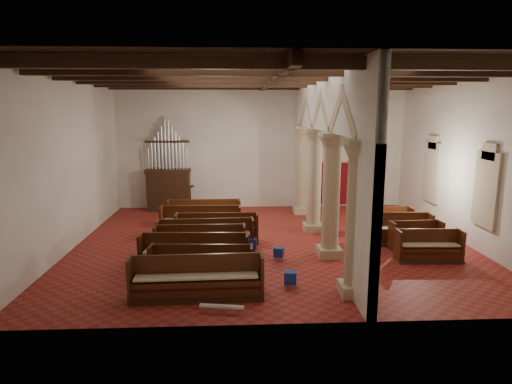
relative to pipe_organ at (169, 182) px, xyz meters
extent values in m
plane|color=maroon|center=(4.50, -5.50, -1.37)|extent=(14.00, 14.00, 0.00)
plane|color=black|center=(4.50, -5.50, 4.63)|extent=(14.00, 14.00, 0.00)
cube|color=white|center=(4.50, 0.50, 1.63)|extent=(14.00, 0.02, 6.00)
cube|color=white|center=(4.50, -11.50, 1.63)|extent=(14.00, 0.02, 6.00)
cube|color=white|center=(-2.50, -5.50, 1.63)|extent=(0.02, 12.00, 6.00)
cube|color=white|center=(11.50, -5.50, 1.63)|extent=(0.02, 12.00, 6.00)
cube|color=tan|center=(6.30, -10.00, -1.22)|extent=(0.75, 0.75, 0.30)
cylinder|color=tan|center=(6.30, -10.00, 0.58)|extent=(0.56, 0.56, 3.30)
cube|color=tan|center=(6.30, -7.00, -1.22)|extent=(0.75, 0.75, 0.30)
cylinder|color=tan|center=(6.30, -7.00, 0.58)|extent=(0.56, 0.56, 3.30)
cube|color=tan|center=(6.30, -4.00, -1.22)|extent=(0.75, 0.75, 0.30)
cylinder|color=tan|center=(6.30, -4.00, 0.58)|extent=(0.56, 0.56, 3.30)
cube|color=tan|center=(6.30, -1.00, -1.22)|extent=(0.75, 0.75, 0.30)
cylinder|color=tan|center=(6.30, -1.00, 0.58)|extent=(0.56, 0.56, 3.30)
cube|color=white|center=(6.30, -5.50, 3.66)|extent=(0.25, 11.90, 1.93)
cube|color=#317058|center=(11.48, -7.00, 0.83)|extent=(0.03, 1.00, 2.20)
cube|color=#317058|center=(11.48, -3.00, 0.83)|extent=(0.03, 1.00, 2.20)
cube|color=#317058|center=(9.50, 0.48, 0.83)|extent=(1.00, 0.03, 2.20)
cube|color=black|center=(0.00, 0.00, -0.47)|extent=(2.00, 0.80, 1.80)
cube|color=black|center=(0.00, 0.00, 0.53)|extent=(2.10, 0.85, 0.20)
cube|color=#31200F|center=(0.92, 0.00, -1.32)|extent=(0.56, 0.56, 0.10)
cube|color=#31200F|center=(0.92, 0.00, -0.82)|extent=(0.28, 0.28, 1.10)
cube|color=#31200F|center=(0.92, -0.08, -0.22)|extent=(0.60, 0.53, 0.19)
cube|color=maroon|center=(8.00, 0.42, -0.22)|extent=(1.60, 0.06, 2.10)
cylinder|color=gold|center=(8.00, 0.40, 0.88)|extent=(1.80, 0.04, 0.04)
cone|color=black|center=(9.89, -0.31, -1.31)|extent=(0.35, 0.35, 0.12)
cylinder|color=gold|center=(9.89, -0.31, -0.19)|extent=(0.04, 0.04, 2.36)
cylinder|color=gold|center=(9.89, -0.31, 0.89)|extent=(0.20, 0.67, 0.03)
cube|color=navy|center=(9.89, -0.33, 0.40)|extent=(0.53, 0.15, 0.84)
cube|color=#153A95|center=(4.69, -9.44, -1.10)|extent=(0.37, 0.32, 0.34)
cube|color=#181698|center=(4.59, -7.28, -1.12)|extent=(0.37, 0.33, 0.31)
cube|color=navy|center=(3.74, -6.38, -1.10)|extent=(0.38, 0.32, 0.35)
cylinder|color=white|center=(2.86, -10.89, -1.21)|extent=(1.07, 0.28, 0.11)
cylinder|color=white|center=(2.26, -9.43, -1.21)|extent=(0.91, 0.43, 0.09)
cube|color=black|center=(2.20, -10.04, -1.32)|extent=(3.42, 0.84, 0.11)
cube|color=#46210F|center=(2.20, -10.09, -1.02)|extent=(3.26, 0.52, 0.48)
cube|color=#46210F|center=(2.20, -9.84, -0.76)|extent=(3.25, 0.17, 1.01)
cube|color=#46210F|center=(0.54, -10.02, -0.76)|extent=(0.09, 0.64, 1.01)
cube|color=#46210F|center=(3.87, -10.02, -0.76)|extent=(0.09, 0.64, 1.01)
cube|color=beige|center=(2.20, -10.09, -0.76)|extent=(3.13, 0.47, 0.05)
cube|color=black|center=(2.22, -8.83, -1.32)|extent=(2.97, 0.83, 0.10)
cube|color=#3C1E0C|center=(2.22, -8.87, -1.06)|extent=(2.80, 0.54, 0.43)
cube|color=#3C1E0C|center=(2.22, -8.65, -0.82)|extent=(2.78, 0.22, 0.91)
cube|color=#3C1E0C|center=(0.79, -8.81, -0.82)|extent=(0.10, 0.58, 0.91)
cube|color=#3C1E0C|center=(3.65, -8.81, -0.82)|extent=(0.10, 0.58, 0.91)
cube|color=beige|center=(2.22, -8.87, -0.82)|extent=(2.69, 0.49, 0.05)
cube|color=black|center=(1.96, -8.12, -1.32)|extent=(3.27, 0.90, 0.11)
cube|color=#44270E|center=(1.96, -8.18, -1.02)|extent=(3.11, 0.57, 0.49)
cube|color=#44270E|center=(1.96, -7.93, -0.74)|extent=(3.09, 0.21, 1.04)
cube|color=#44270E|center=(0.37, -8.10, -0.74)|extent=(0.10, 0.66, 1.04)
cube|color=#44270E|center=(3.55, -8.10, -0.74)|extent=(0.10, 0.66, 1.04)
cube|color=beige|center=(1.96, -8.18, -0.74)|extent=(2.98, 0.52, 0.05)
cube|color=black|center=(2.03, -6.84, -1.32)|extent=(2.98, 0.72, 0.10)
cube|color=#462B0F|center=(2.03, -6.89, -1.04)|extent=(2.83, 0.42, 0.45)
cube|color=#462B0F|center=(2.03, -6.66, -0.79)|extent=(2.83, 0.09, 0.95)
cube|color=#462B0F|center=(0.58, -6.82, -0.79)|extent=(0.07, 0.60, 0.95)
cube|color=#462B0F|center=(3.48, -6.82, -0.79)|extent=(0.07, 0.60, 0.95)
cube|color=beige|center=(2.03, -6.89, -0.79)|extent=(2.71, 0.38, 0.05)
cube|color=black|center=(2.18, -6.24, -1.32)|extent=(3.32, 0.87, 0.10)
cube|color=#3E230D|center=(2.18, -6.29, -1.03)|extent=(3.16, 0.55, 0.47)
cube|color=#3E230D|center=(2.18, -6.05, -0.77)|extent=(3.15, 0.21, 0.99)
cube|color=#3E230D|center=(0.56, -6.22, -0.77)|extent=(0.10, 0.63, 0.99)
cube|color=#3E230D|center=(3.79, -6.22, -0.77)|extent=(0.10, 0.63, 0.99)
cube|color=beige|center=(2.18, -6.29, -0.77)|extent=(3.03, 0.50, 0.05)
cube|color=black|center=(2.52, -5.35, -1.32)|extent=(2.99, 0.73, 0.10)
cube|color=#3F230D|center=(2.52, -5.41, -1.04)|extent=(2.84, 0.42, 0.46)
cube|color=#3F230D|center=(2.52, -5.17, -0.78)|extent=(2.84, 0.08, 0.98)
cube|color=#3F230D|center=(1.06, -5.33, -0.78)|extent=(0.07, 0.62, 0.98)
cube|color=#3F230D|center=(3.98, -5.33, -0.78)|extent=(0.07, 0.62, 0.98)
cube|color=beige|center=(2.52, -5.41, -0.78)|extent=(2.73, 0.38, 0.05)
cube|color=black|center=(1.86, -4.37, -1.32)|extent=(3.10, 0.85, 0.11)
cube|color=#481B0F|center=(1.86, -4.42, -1.02)|extent=(2.94, 0.52, 0.49)
cube|color=#481B0F|center=(1.86, -4.17, -0.75)|extent=(2.93, 0.17, 1.03)
cube|color=#481B0F|center=(0.36, -4.34, -0.75)|extent=(0.10, 0.65, 1.03)
cube|color=#481B0F|center=(3.37, -4.34, -0.75)|extent=(0.10, 0.65, 1.03)
cube|color=beige|center=(1.86, -4.42, -0.75)|extent=(2.82, 0.48, 0.05)
cube|color=black|center=(1.89, -2.97, -1.32)|extent=(3.04, 0.77, 0.10)
cube|color=#3B160C|center=(1.89, -3.03, -1.03)|extent=(2.88, 0.46, 0.47)
cube|color=#3B160C|center=(1.89, -2.79, -0.78)|extent=(2.88, 0.12, 0.98)
cube|color=#3B160C|center=(0.41, -2.95, -0.78)|extent=(0.08, 0.62, 0.98)
cube|color=#3B160C|center=(3.37, -2.95, -0.78)|extent=(0.08, 0.62, 0.98)
cube|color=beige|center=(1.89, -3.03, -0.78)|extent=(2.77, 0.42, 0.05)
cube|color=black|center=(9.39, -7.61, -1.32)|extent=(2.09, 0.78, 0.10)
cube|color=#43220E|center=(9.39, -7.66, -1.06)|extent=(1.93, 0.48, 0.44)
cube|color=#43220E|center=(9.39, -7.44, -0.81)|extent=(1.91, 0.16, 0.92)
cube|color=#43220E|center=(8.39, -7.59, -0.81)|extent=(0.10, 0.58, 0.92)
cube|color=#43220E|center=(10.38, -7.59, -0.81)|extent=(0.10, 0.58, 0.92)
cube|color=beige|center=(9.39, -7.66, -0.81)|extent=(1.85, 0.44, 0.05)
cube|color=black|center=(9.43, -6.49, -1.32)|extent=(1.83, 0.77, 0.10)
cube|color=#47180F|center=(9.43, -6.54, -1.06)|extent=(1.66, 0.47, 0.43)
cube|color=#47180F|center=(9.43, -6.32, -0.82)|extent=(1.64, 0.16, 0.91)
cube|color=#47180F|center=(8.57, -6.47, -0.82)|extent=(0.10, 0.58, 0.91)
cube|color=#47180F|center=(10.29, -6.47, -0.82)|extent=(0.10, 0.58, 0.91)
cube|color=beige|center=(9.43, -6.54, -0.82)|extent=(1.59, 0.43, 0.05)
cube|color=black|center=(9.11, -5.82, -1.32)|extent=(2.26, 0.86, 0.11)
cube|color=#43220E|center=(9.11, -5.88, -1.02)|extent=(2.09, 0.53, 0.48)
cube|color=#43220E|center=(9.11, -5.63, -0.75)|extent=(2.08, 0.18, 1.02)
cube|color=#43220E|center=(8.04, -5.80, -0.75)|extent=(0.11, 0.65, 1.02)
cube|color=#43220E|center=(10.19, -5.80, -0.75)|extent=(0.11, 0.65, 1.02)
cube|color=beige|center=(9.11, -5.88, -0.75)|extent=(2.01, 0.49, 0.05)
cube|color=black|center=(8.92, -4.63, -1.32)|extent=(2.24, 0.85, 0.10)
cube|color=#45230E|center=(8.92, -4.68, -1.04)|extent=(2.07, 0.53, 0.46)
cube|color=#45230E|center=(8.92, -4.45, -0.79)|extent=(2.05, 0.20, 0.96)
cube|color=#45230E|center=(7.86, -4.61, -0.79)|extent=(0.11, 0.61, 0.96)
cube|color=#45230E|center=(9.98, -4.61, -0.79)|extent=(0.11, 0.61, 0.96)
cube|color=beige|center=(8.92, -4.68, -0.79)|extent=(1.98, 0.49, 0.05)
camera|label=1|loc=(3.21, -20.41, 3.41)|focal=30.00mm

